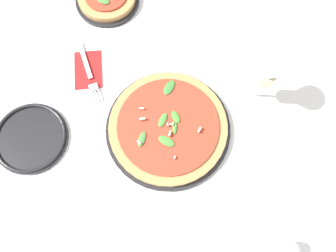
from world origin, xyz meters
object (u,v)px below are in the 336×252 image
(fork, at_px, (88,71))
(shaker_pepper, at_px, (286,249))
(pizza_arugula_main, at_px, (168,128))
(wine_glass, at_px, (270,73))
(side_plate_white, at_px, (31,138))

(fork, bearing_deg, shaker_pepper, 26.74)
(shaker_pepper, bearing_deg, pizza_arugula_main, -129.22)
(wine_glass, height_order, side_plate_white, wine_glass)
(pizza_arugula_main, xyz_separation_m, wine_glass, (-0.13, 0.22, 0.11))
(pizza_arugula_main, distance_m, side_plate_white, 0.35)
(fork, height_order, side_plate_white, side_plate_white)
(wine_glass, bearing_deg, pizza_arugula_main, -59.50)
(wine_glass, relative_size, shaker_pepper, 2.83)
(pizza_arugula_main, relative_size, fork, 1.82)
(pizza_arugula_main, distance_m, fork, 0.27)
(pizza_arugula_main, height_order, side_plate_white, pizza_arugula_main)
(side_plate_white, bearing_deg, pizza_arugula_main, 102.43)
(wine_glass, distance_m, fork, 0.47)
(side_plate_white, xyz_separation_m, shaker_pepper, (0.17, 0.64, 0.02))
(wine_glass, relative_size, side_plate_white, 1.00)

